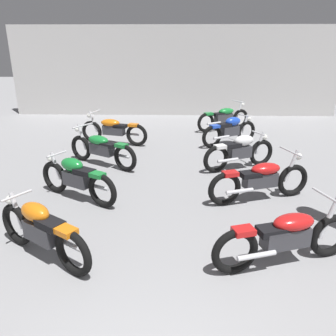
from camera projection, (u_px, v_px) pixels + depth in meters
back_wall at (174, 71)px, 14.12m from camera, size 13.49×0.24×3.60m
motorcycle_left_row_1 at (41, 230)px, 4.82m from camera, size 1.70×1.18×0.88m
motorcycle_left_row_2 at (77, 178)px, 6.67m from camera, size 1.76×1.08×0.88m
motorcycle_left_row_3 at (101, 148)px, 8.54m from camera, size 1.91×1.23×0.97m
motorcycle_left_row_4 at (113, 129)px, 10.37m from camera, size 2.12×0.84×0.97m
motorcycle_right_row_1 at (286, 236)px, 4.68m from camera, size 2.10×0.90×0.97m
motorcycle_right_row_2 at (261, 179)px, 6.63m from camera, size 2.09×0.92×0.97m
motorcycle_right_row_3 at (240, 151)px, 8.30m from camera, size 1.84×0.92×0.88m
motorcycle_right_row_4 at (230, 130)px, 10.27m from camera, size 1.76×1.09×0.88m
motorcycle_right_row_5 at (224, 117)px, 12.07m from camera, size 1.94×1.19×0.97m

